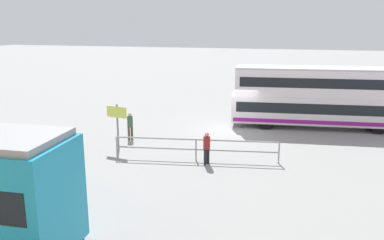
# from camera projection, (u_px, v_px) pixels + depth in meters

# --- Properties ---
(ground_plane) EXTENTS (160.00, 160.00, 0.00)m
(ground_plane) POSITION_uv_depth(u_px,v_px,m) (235.00, 131.00, 24.93)
(ground_plane) COLOR gray
(double_decker_bus) EXTENTS (11.67, 3.63, 3.83)m
(double_decker_bus) POSITION_uv_depth(u_px,v_px,m) (324.00, 97.00, 25.34)
(double_decker_bus) COLOR silver
(double_decker_bus) RESTS_ON ground
(pedestrian_near_railing) EXTENTS (0.43, 0.43, 1.58)m
(pedestrian_near_railing) POSITION_uv_depth(u_px,v_px,m) (130.00, 124.00, 22.92)
(pedestrian_near_railing) COLOR #4C3F2D
(pedestrian_near_railing) RESTS_ON ground
(pedestrian_crossing) EXTENTS (0.42, 0.42, 1.58)m
(pedestrian_crossing) POSITION_uv_depth(u_px,v_px,m) (207.00, 146.00, 18.86)
(pedestrian_crossing) COLOR black
(pedestrian_crossing) RESTS_ON ground
(pedestrian_railing) EXTENTS (7.92, 1.23, 1.08)m
(pedestrian_railing) POSITION_uv_depth(u_px,v_px,m) (196.00, 146.00, 19.45)
(pedestrian_railing) COLOR gray
(pedestrian_railing) RESTS_ON ground
(info_sign) EXTENTS (1.19, 0.28, 2.44)m
(info_sign) POSITION_uv_depth(u_px,v_px,m) (117.00, 118.00, 20.85)
(info_sign) COLOR slate
(info_sign) RESTS_ON ground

